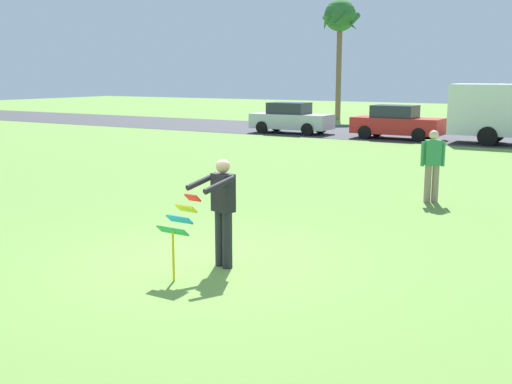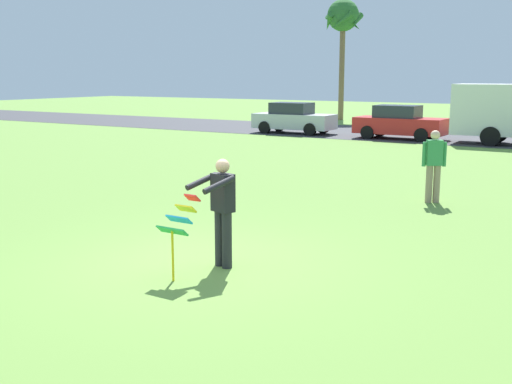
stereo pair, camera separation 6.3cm
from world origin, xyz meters
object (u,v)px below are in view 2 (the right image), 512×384
at_px(person_kite_flyer, 222,208).
at_px(palm_tree_left_near, 343,20).
at_px(parked_car_silver, 294,119).
at_px(kite_held, 179,223).
at_px(parked_car_red, 399,123).
at_px(person_walker_near, 434,164).

bearing_deg(person_kite_flyer, palm_tree_left_near, 110.52).
height_order(person_kite_flyer, parked_car_silver, person_kite_flyer).
relative_size(person_kite_flyer, palm_tree_left_near, 0.22).
distance_m(kite_held, parked_car_silver, 23.89).
distance_m(parked_car_silver, parked_car_red, 5.67).
xyz_separation_m(parked_car_red, person_walker_near, (5.60, -14.22, 0.16)).
xyz_separation_m(palm_tree_left_near, person_walker_near, (13.30, -24.92, -5.64)).
bearing_deg(palm_tree_left_near, kite_held, -70.29).
bearing_deg(kite_held, palm_tree_left_near, 109.71).
height_order(kite_held, palm_tree_left_near, palm_tree_left_near).
bearing_deg(parked_car_silver, kite_held, -66.21).
distance_m(kite_held, person_walker_near, 7.82).
xyz_separation_m(person_kite_flyer, kite_held, (-0.22, -0.80, -0.10)).
bearing_deg(parked_car_red, palm_tree_left_near, 125.72).
height_order(kite_held, parked_car_red, parked_car_red).
height_order(person_kite_flyer, person_walker_near, same).
height_order(kite_held, parked_car_silver, parked_car_silver).
distance_m(person_kite_flyer, parked_car_red, 21.48).
relative_size(parked_car_red, person_walker_near, 2.44).
distance_m(person_kite_flyer, person_walker_near, 6.99).
height_order(person_kite_flyer, parked_car_red, person_kite_flyer).
bearing_deg(person_kite_flyer, person_walker_near, 78.35).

